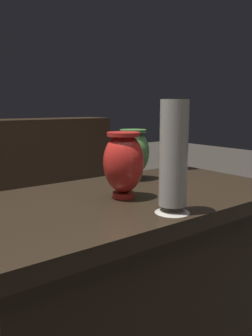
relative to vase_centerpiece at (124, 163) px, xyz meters
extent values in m
cube|color=black|center=(0.04, 0.02, -0.55)|extent=(1.10, 0.59, 0.75)
cube|color=black|center=(0.04, 0.02, -0.15)|extent=(1.20, 0.64, 0.05)
cylinder|color=red|center=(0.00, 0.00, -0.11)|extent=(0.08, 0.08, 0.02)
ellipsoid|color=red|center=(0.00, 0.00, 0.00)|extent=(0.14, 0.14, 0.20)
cylinder|color=red|center=(0.00, 0.00, 0.10)|extent=(0.11, 0.11, 0.01)
cone|color=gray|center=(0.02, -0.22, -0.11)|extent=(0.10, 0.10, 0.02)
cylinder|color=gray|center=(0.02, -0.22, 0.05)|extent=(0.08, 0.08, 0.31)
cylinder|color=#477A38|center=(0.22, 0.22, -0.11)|extent=(0.08, 0.08, 0.02)
ellipsoid|color=#477A38|center=(0.22, 0.22, -0.01)|extent=(0.14, 0.14, 0.19)
cylinder|color=#477A38|center=(0.22, 0.22, 0.08)|extent=(0.11, 0.11, 0.01)
cone|color=#2D429E|center=(0.52, 0.28, -0.11)|extent=(0.09, 0.09, 0.02)
cylinder|color=#2D429E|center=(0.52, 0.28, 0.04)|extent=(0.08, 0.08, 0.29)
camera|label=1|loc=(-0.68, -0.91, 0.19)|focal=36.46mm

